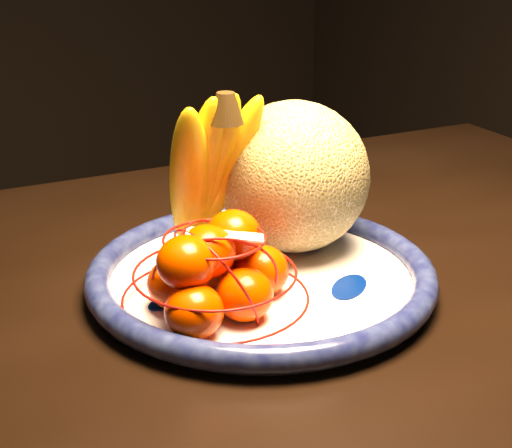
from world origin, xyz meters
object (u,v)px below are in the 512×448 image
dining_table (151,404)px  cantaloupe (294,177)px  banana_bunch (205,168)px  fruit_bowl (261,276)px  mandarin_bag (215,273)px

dining_table → cantaloupe: cantaloupe is taller
cantaloupe → banana_bunch: (-0.10, 0.02, 0.02)m
dining_table → banana_bunch: size_ratio=8.04×
cantaloupe → banana_bunch: size_ratio=0.81×
cantaloupe → banana_bunch: bearing=167.2°
fruit_bowl → banana_bunch: (-0.03, 0.07, 0.10)m
fruit_bowl → banana_bunch: 0.13m
dining_table → fruit_bowl: size_ratio=4.57×
mandarin_bag → dining_table: bearing=163.3°
cantaloupe → dining_table: bearing=-164.1°
dining_table → cantaloupe: size_ratio=9.96×
dining_table → fruit_bowl: (0.14, 0.02, 0.10)m
fruit_bowl → mandarin_bag: 0.09m
fruit_bowl → banana_bunch: size_ratio=1.76×
banana_bunch → mandarin_bag: size_ratio=0.96×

